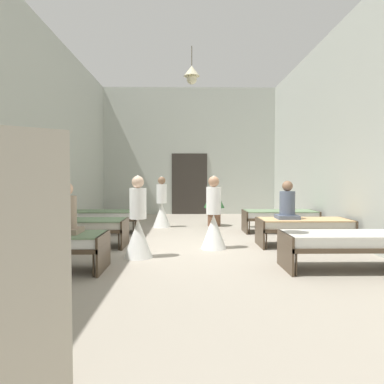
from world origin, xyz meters
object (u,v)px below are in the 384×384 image
Objects in this scene: bed_left_row_0 at (43,243)px; patient_seated_primary at (287,205)px; potted_plant at (214,201)px; patient_seated_secondary at (66,214)px; nurse_far_aisle at (214,223)px; bed_left_row_2 at (102,216)px; nurse_mid_aisle at (162,209)px; bed_right_row_1 at (304,225)px; bed_right_row_2 at (280,216)px; bed_right_row_0 at (345,242)px; bed_left_row_1 at (80,226)px; nurse_near_aisle at (138,228)px.

patient_seated_primary is at bearing 23.87° from bed_left_row_0.
potted_plant is at bearing 58.93° from bed_left_row_0.
nurse_far_aisle is at bearing 33.81° from patient_seated_secondary.
patient_seated_secondary is at bearing -84.68° from bed_left_row_2.
nurse_mid_aisle is 1.86× the size of patient_seated_secondary.
nurse_far_aisle is 1.86× the size of patient_seated_secondary.
bed_right_row_1 is 1.00× the size of bed_right_row_2.
bed_left_row_2 is at bearing 157.91° from bed_right_row_1.
bed_right_row_1 is 1.00× the size of bed_left_row_2.
nurse_far_aisle is 1.62m from patient_seated_primary.
bed_right_row_0 is (4.68, 0.00, 0.00)m from bed_left_row_0.
bed_right_row_2 is at bearing 39.07° from bed_left_row_0.
patient_seated_secondary is (-4.33, -3.76, 0.43)m from bed_right_row_2.
nurse_mid_aisle is 1.59m from potted_plant.
bed_right_row_2 is at bearing -37.53° from potted_plant.
bed_left_row_1 is at bearing 58.96° from nurse_mid_aisle.
bed_right_row_0 is 1.58× the size of potted_plant.
nurse_mid_aisle is 4.91m from patient_seated_secondary.
nurse_far_aisle reaches higher than bed_left_row_0.
bed_right_row_2 is 2.38× the size of patient_seated_primary.
nurse_near_aisle is at bearing 165.17° from bed_right_row_0.
nurse_far_aisle reaches higher than bed_right_row_0.
nurse_near_aisle is at bearing -138.83° from bed_right_row_2.
nurse_mid_aisle is at bearing -4.18° from nurse_near_aisle.
nurse_far_aisle reaches higher than patient_seated_secondary.
bed_left_row_2 is 1.00× the size of bed_right_row_2.
nurse_far_aisle is 3.42m from potted_plant.
bed_left_row_0 and bed_right_row_2 have the same top height.
bed_left_row_0 is 3.22m from nurse_far_aisle.
bed_left_row_0 is at bearing -157.91° from bed_right_row_1.
nurse_near_aisle is at bearing 33.28° from bed_left_row_0.
patient_seated_primary reaches higher than bed_left_row_1.
patient_seated_primary reaches higher than bed_right_row_1.
bed_left_row_1 is (-4.68, 1.90, 0.00)m from bed_right_row_0.
bed_right_row_0 is 1.28× the size of nurse_far_aisle.
bed_left_row_1 is at bearing -90.00° from bed_left_row_2.
patient_seated_secondary is (-4.33, 0.04, 0.43)m from bed_right_row_0.
bed_left_row_1 is at bearing 90.00° from bed_left_row_0.
bed_left_row_1 is 1.90m from bed_left_row_2.
bed_right_row_1 is 3.49m from nurse_near_aisle.
bed_right_row_1 and bed_left_row_2 have the same top height.
bed_left_row_1 is at bearing 100.67° from patient_seated_secondary.
nurse_near_aisle is 3.18m from patient_seated_primary.
nurse_mid_aisle reaches higher than potted_plant.
bed_left_row_1 is 5.05m from bed_right_row_2.
bed_right_row_1 is 4.31m from nurse_mid_aisle.
bed_left_row_2 is at bearing 180.00° from bed_right_row_2.
bed_right_row_1 is 1.28× the size of nurse_mid_aisle.
bed_left_row_0 is 1.00× the size of bed_right_row_2.
nurse_mid_aisle is at bearing 134.44° from patient_seated_primary.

